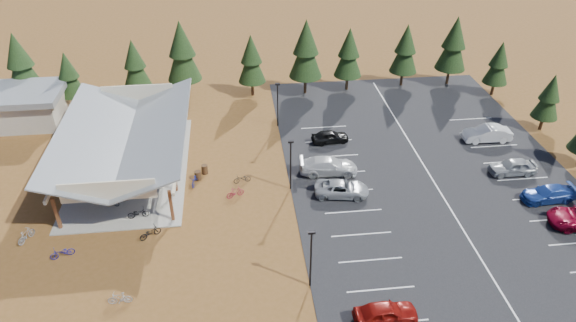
{
  "coord_description": "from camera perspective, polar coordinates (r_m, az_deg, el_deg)",
  "views": [
    {
      "loc": [
        0.42,
        -35.96,
        27.89
      ],
      "look_at": [
        4.93,
        3.5,
        2.07
      ],
      "focal_mm": 32.0,
      "sensor_mm": 36.0,
      "label": 1
    }
  ],
  "objects": [
    {
      "name": "lamp_post_0",
      "position": [
        36.27,
        2.57,
        -10.4
      ],
      "size": [
        0.5,
        0.25,
        5.14
      ],
      "color": "black",
      "rests_on": "ground"
    },
    {
      "name": "pine_3",
      "position": [
        63.04,
        -11.69,
        11.85
      ],
      "size": [
        4.09,
        4.09,
        9.52
      ],
      "color": "#382314",
      "rests_on": "ground"
    },
    {
      "name": "outbuilding",
      "position": [
        64.63,
        -28.18,
        5.34
      ],
      "size": [
        11.0,
        7.0,
        3.9
      ],
      "color": "#ADA593",
      "rests_on": "ground"
    },
    {
      "name": "bike_3",
      "position": [
        57.98,
        -18.95,
        2.94
      ],
      "size": [
        1.53,
        0.86,
        0.89
      ],
      "primitive_type": "imported",
      "rotation": [
        0.0,
        0.0,
        1.25
      ],
      "color": "maroon",
      "rests_on": "concrete_pad"
    },
    {
      "name": "bike_10",
      "position": [
        43.69,
        -23.8,
        -9.29
      ],
      "size": [
        1.92,
        1.22,
        0.95
      ],
      "primitive_type": "imported",
      "rotation": [
        0.0,
        0.0,
        5.07
      ],
      "color": "navy",
      "rests_on": "ground"
    },
    {
      "name": "bike_15",
      "position": [
        46.24,
        -5.87,
        -3.49
      ],
      "size": [
        1.76,
        1.09,
        1.02
      ],
      "primitive_type": "imported",
      "rotation": [
        0.0,
        0.0,
        1.96
      ],
      "color": "maroon",
      "rests_on": "ground"
    },
    {
      "name": "bike_4",
      "position": [
        45.38,
        -16.32,
        -5.58
      ],
      "size": [
        1.85,
        0.85,
        0.94
      ],
      "primitive_type": "imported",
      "rotation": [
        0.0,
        0.0,
        1.7
      ],
      "color": "black",
      "rests_on": "concrete_pad"
    },
    {
      "name": "car_0",
      "position": [
        36.22,
        10.81,
        -16.25
      ],
      "size": [
        4.42,
        1.95,
        1.48
      ],
      "primitive_type": "imported",
      "rotation": [
        0.0,
        0.0,
        1.62
      ],
      "color": "maroon",
      "rests_on": "asphalt_lot"
    },
    {
      "name": "bike_0",
      "position": [
        47.47,
        -19.14,
        -4.33
      ],
      "size": [
        1.65,
        0.86,
        0.82
      ],
      "primitive_type": "imported",
      "rotation": [
        0.0,
        0.0,
        1.36
      ],
      "color": "black",
      "rests_on": "concrete_pad"
    },
    {
      "name": "pine_1",
      "position": [
        64.58,
        -23.2,
        8.82
      ],
      "size": [
        2.98,
        2.98,
        6.94
      ],
      "color": "#382314",
      "rests_on": "ground"
    },
    {
      "name": "pine_12",
      "position": [
        61.46,
        27.06,
        6.38
      ],
      "size": [
        2.8,
        2.8,
        6.52
      ],
      "color": "#382314",
      "rests_on": "ground"
    },
    {
      "name": "pine_4",
      "position": [
        62.62,
        -4.09,
        11.23
      ],
      "size": [
        3.33,
        3.33,
        7.75
      ],
      "color": "#382314",
      "rests_on": "ground"
    },
    {
      "name": "car_4",
      "position": [
        54.09,
        4.7,
        2.73
      ],
      "size": [
        4.02,
        1.88,
        1.33
      ],
      "primitive_type": "imported",
      "rotation": [
        0.0,
        0.0,
        1.65
      ],
      "color": "black",
      "rests_on": "asphalt_lot"
    },
    {
      "name": "car_2",
      "position": [
        46.36,
        5.99,
        -3.07
      ],
      "size": [
        5.18,
        2.99,
        1.36
      ],
      "primitive_type": "imported",
      "rotation": [
        0.0,
        0.0,
        1.41
      ],
      "color": "#989CA0",
      "rests_on": "asphalt_lot"
    },
    {
      "name": "bike_2",
      "position": [
        54.85,
        -19.66,
        0.96
      ],
      "size": [
        1.67,
        1.02,
        0.83
      ],
      "primitive_type": "imported",
      "rotation": [
        0.0,
        0.0,
        1.9
      ],
      "color": "navy",
      "rests_on": "concrete_pad"
    },
    {
      "name": "trash_bin_0",
      "position": [
        49.78,
        -9.25,
        -0.92
      ],
      "size": [
        0.6,
        0.6,
        0.9
      ],
      "primitive_type": "cylinder",
      "color": "#3D2715",
      "rests_on": "ground"
    },
    {
      "name": "ground",
      "position": [
        45.51,
        -5.7,
        -4.97
      ],
      "size": [
        140.0,
        140.0,
        0.0
      ],
      "primitive_type": "plane",
      "color": "brown",
      "rests_on": "ground"
    },
    {
      "name": "bike_5",
      "position": [
        49.78,
        -13.85,
        -1.29
      ],
      "size": [
        1.78,
        0.91,
        1.03
      ],
      "primitive_type": "imported",
      "rotation": [
        0.0,
        0.0,
        1.31
      ],
      "color": "#93949C",
      "rests_on": "concrete_pad"
    },
    {
      "name": "lamp_post_2",
      "position": [
        56.02,
        -1.16,
        6.61
      ],
      "size": [
        0.5,
        0.25,
        5.14
      ],
      "color": "black",
      "rests_on": "ground"
    },
    {
      "name": "pine_13",
      "position": [
        67.69,
        22.37,
        10.04
      ],
      "size": [
        2.96,
        2.96,
        6.89
      ],
      "color": "#382314",
      "rests_on": "ground"
    },
    {
      "name": "pine_5",
      "position": [
        62.7,
        2.0,
        12.29
      ],
      "size": [
        4.02,
        4.02,
        9.36
      ],
      "color": "#382314",
      "rests_on": "ground"
    },
    {
      "name": "bike_pavilion",
      "position": [
        50.34,
        -17.64,
        2.78
      ],
      "size": [
        11.65,
        19.4,
        4.97
      ],
      "color": "#582619",
      "rests_on": "concrete_pad"
    },
    {
      "name": "pine_8",
      "position": [
        68.55,
        17.95,
        12.31
      ],
      "size": [
        3.81,
        3.81,
        8.87
      ],
      "color": "#382314",
      "rests_on": "ground"
    },
    {
      "name": "bike_12",
      "position": [
        43.25,
        -15.07,
        -7.68
      ],
      "size": [
        1.92,
        1.57,
        0.98
      ],
      "primitive_type": "imported",
      "rotation": [
        0.0,
        0.0,
        2.15
      ],
      "color": "black",
      "rests_on": "ground"
    },
    {
      "name": "bike_13",
      "position": [
        38.63,
        -18.19,
        -14.29
      ],
      "size": [
        1.7,
        0.51,
        1.02
      ],
      "primitive_type": "imported",
      "rotation": [
        0.0,
        0.0,
        4.73
      ],
      "color": "gray",
      "rests_on": "ground"
    },
    {
      "name": "pine_2",
      "position": [
        63.85,
        -16.67,
        10.29
      ],
      "size": [
        3.28,
        3.28,
        7.64
      ],
      "color": "#382314",
      "rests_on": "ground"
    },
    {
      "name": "concrete_pad",
      "position": [
        52.24,
        -16.95,
        -0.8
      ],
      "size": [
        10.6,
        18.6,
        0.1
      ],
      "primitive_type": "cube",
      "color": "gray",
      "rests_on": "ground"
    },
    {
      "name": "pine_7",
      "position": [
        66.76,
        12.92,
        12.06
      ],
      "size": [
        3.45,
        3.45,
        8.04
      ],
      "color": "#382314",
      "rests_on": "ground"
    },
    {
      "name": "bike_6",
      "position": [
        52.74,
        -14.7,
        0.54
      ],
      "size": [
        1.58,
        0.65,
        0.81
      ],
      "primitive_type": "imported",
      "rotation": [
        0.0,
        0.0,
        1.64
      ],
      "color": "navy",
      "rests_on": "concrete_pad"
    },
    {
      "name": "car_3",
      "position": [
        49.08,
        4.52,
        -0.54
      ],
      "size": [
        5.7,
        2.7,
        1.6
      ],
      "primitive_type": "imported",
      "rotation": [
        0.0,
        0.0,
        1.49
      ],
      "color": "silver",
      "rests_on": "asphalt_lot"
    },
    {
      "name": "pine_0",
      "position": [
        66.96,
        -27.64,
        9.71
      ],
      "size": [
        3.86,
        3.86,
        9.0
      ],
      "color": "#382314",
      "rests_on": "ground"
    },
    {
      "name": "car_7",
      "position": [
        50.98,
        26.94,
        -3.27
      ],
      "size": [
        4.79,
        2.07,
        1.37
      ],
      "primitive_type": "imported",
      "rotation": [
        0.0,
        0.0,
        -1.54
      ],
      "color": "#1E3E95",
      "rests_on": "asphalt_lot"
    },
    {
      "name": "bike_9",
      "position": [
        46.48,
        -27.11,
        -7.37
      ],
      "size": [
        1.22,
        1.8,
        1.06
      ],
      "primitive_type": "imported",
      "rotation": [
        0.0,
        0.0,
        2.69
      ],
      "color": "gray",
      "rests_on": "ground"
    },
    {
      "name": "pine_6",
      "position": [
        64.37,
        6.78,
        11.86
      ],
      "size": [
        3.44,
        3.44,
        8.02
      ],
      "color": "#382314",
      "rests_on": "ground"
    },
    {
      "name": "bike_14",
      "position": [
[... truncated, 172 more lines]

